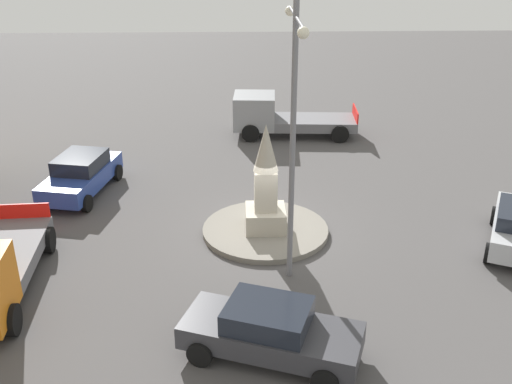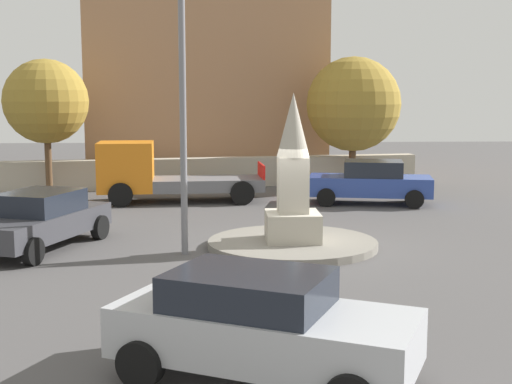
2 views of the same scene
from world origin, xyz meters
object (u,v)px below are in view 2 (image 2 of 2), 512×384
(corner_building, at_px, (198,80))
(tree_mid_cluster, at_px, (46,102))
(car_dark_grey_far_side, at_px, (40,220))
(car_blue_near_island, at_px, (371,182))
(monument, at_px, (293,182))
(car_silver_parked_left, at_px, (261,324))
(truck_orange_approaching, at_px, (157,174))
(tree_near_wall, at_px, (353,104))
(streetlamp, at_px, (182,49))

(corner_building, distance_m, tree_mid_cluster, 9.57)
(car_dark_grey_far_side, height_order, car_blue_near_island, car_blue_near_island)
(monument, height_order, car_blue_near_island, monument)
(car_silver_parked_left, distance_m, truck_orange_approaching, 16.10)
(car_blue_near_island, bearing_deg, truck_orange_approaching, -5.87)
(monument, distance_m, car_blue_near_island, 7.82)
(car_silver_parked_left, height_order, tree_near_wall, tree_near_wall)
(streetlamp, relative_size, tree_near_wall, 1.49)
(car_dark_grey_far_side, relative_size, corner_building, 0.43)
(streetlamp, distance_m, tree_mid_cluster, 11.98)
(streetlamp, height_order, car_dark_grey_far_side, streetlamp)
(car_silver_parked_left, xyz_separation_m, car_blue_near_island, (-4.75, -15.07, 0.01))
(streetlamp, relative_size, car_dark_grey_far_side, 1.75)
(car_silver_parked_left, bearing_deg, truck_orange_approaching, -79.93)
(car_dark_grey_far_side, height_order, truck_orange_approaching, truck_orange_approaching)
(car_silver_parked_left, height_order, corner_building, corner_building)
(car_blue_near_island, height_order, tree_near_wall, tree_near_wall)
(streetlamp, height_order, corner_building, corner_building)
(car_dark_grey_far_side, height_order, tree_near_wall, tree_near_wall)
(streetlamp, relative_size, tree_mid_cluster, 1.55)
(streetlamp, bearing_deg, monument, -167.46)
(streetlamp, relative_size, truck_orange_approaching, 1.36)
(car_silver_parked_left, height_order, tree_mid_cluster, tree_mid_cluster)
(corner_building, xyz_separation_m, tree_mid_cluster, (5.54, 7.74, -1.00))
(tree_near_wall, bearing_deg, car_blue_near_island, 86.81)
(car_dark_grey_far_side, xyz_separation_m, car_silver_parked_left, (-5.02, 8.30, 0.03))
(car_dark_grey_far_side, xyz_separation_m, tree_mid_cluster, (2.12, -9.67, 2.83))
(car_dark_grey_far_side, relative_size, car_silver_parked_left, 1.06)
(car_silver_parked_left, bearing_deg, car_dark_grey_far_side, -58.84)
(car_blue_near_island, bearing_deg, car_dark_grey_far_side, 34.71)
(car_silver_parked_left, height_order, car_blue_near_island, car_blue_near_island)
(monument, relative_size, tree_near_wall, 0.68)
(monument, xyz_separation_m, car_silver_parked_left, (1.27, 8.13, -0.89))
(streetlamp, height_order, truck_orange_approaching, streetlamp)
(monument, bearing_deg, car_blue_near_island, -116.62)
(tree_mid_cluster, bearing_deg, streetlamp, 118.83)
(monument, height_order, car_dark_grey_far_side, monument)
(monument, xyz_separation_m, tree_mid_cluster, (8.41, -9.84, 1.90))
(car_silver_parked_left, relative_size, truck_orange_approaching, 0.73)
(streetlamp, bearing_deg, car_blue_near_island, -129.20)
(car_silver_parked_left, xyz_separation_m, corner_building, (1.60, -25.71, 3.79))
(monument, xyz_separation_m, streetlamp, (2.67, 0.59, 3.19))
(streetlamp, distance_m, truck_orange_approaching, 9.27)
(monument, relative_size, car_silver_parked_left, 0.85)
(truck_orange_approaching, xyz_separation_m, corner_building, (-1.22, -9.86, 3.54))
(car_blue_near_island, xyz_separation_m, truck_orange_approaching, (7.56, -0.78, 0.24))
(car_dark_grey_far_side, relative_size, tree_mid_cluster, 0.89)
(tree_mid_cluster, bearing_deg, truck_orange_approaching, 153.90)
(streetlamp, bearing_deg, corner_building, -89.36)
(corner_building, bearing_deg, truck_orange_approaching, 82.97)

